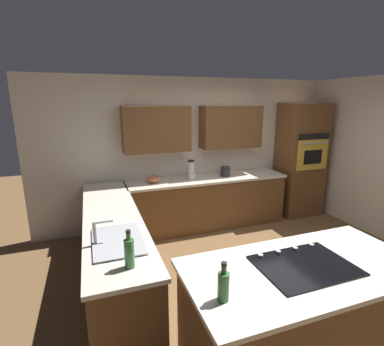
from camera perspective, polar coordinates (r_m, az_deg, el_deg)
The scene contains 16 objects.
ground_plane at distance 4.07m, azimuth 14.26°, elevation -19.21°, with size 14.00×14.00×0.00m, color brown.
wall_back at distance 5.25m, azimuth 2.09°, elevation 5.42°, with size 6.00×0.44×2.60m.
lower_cabinets_back at distance 5.20m, azimuth 3.03°, elevation -5.95°, with size 2.80×0.60×0.86m, color brown.
countertop_back at distance 5.06m, azimuth 3.10°, elevation -1.16°, with size 2.84×0.64×0.04m, color silver.
lower_cabinets_side at distance 3.78m, azimuth -15.10°, elevation -14.49°, with size 0.60×2.90×0.86m, color brown.
countertop_side at distance 3.59m, azimuth -15.55°, elevation -8.15°, with size 0.64×2.94×0.04m, color silver.
island_base at distance 2.89m, azimuth 20.41°, elevation -24.80°, with size 1.90×0.88×0.86m, color brown.
island_top at distance 2.64m, azimuth 21.28°, elevation -17.09°, with size 1.98×0.96×0.04m, color silver.
wall_oven at distance 6.02m, azimuth 20.53°, elevation 2.42°, with size 0.80×0.66×2.17m.
sink_unit at distance 2.91m, azimuth -14.61°, elevation -12.66°, with size 0.46×0.70×0.23m.
cooktop at distance 2.63m, azimuth 21.25°, elevation -16.52°, with size 0.76×0.56×0.03m.
blender at distance 4.94m, azimuth -0.20°, elevation 0.41°, with size 0.15×0.15×0.33m.
mixing_bowl at distance 4.79m, azimuth -7.56°, elevation -1.12°, with size 0.23×0.23×0.13m, color #CC724C.
kettle at distance 5.20m, azimuth 6.57°, elevation 0.35°, with size 0.17×0.17×0.17m, color #262628.
dish_soap_bottle at distance 2.44m, azimuth -12.25°, elevation -15.03°, with size 0.08×0.08×0.32m.
oil_bottle at distance 2.07m, azimuth 6.21°, elevation -21.11°, with size 0.08×0.08×0.28m.
Camera 1 is at (2.00, 2.78, 2.20)m, focal length 27.09 mm.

